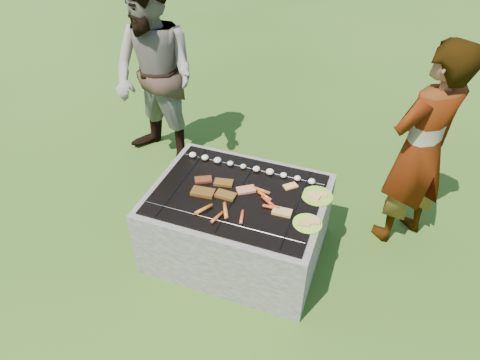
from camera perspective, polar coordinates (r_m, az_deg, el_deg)
The scene contains 10 objects.
lawn at distance 3.60m, azimuth -0.28°, elevation -9.22°, with size 60.00×60.00×0.00m, color #264812.
fire_pit at distance 3.40m, azimuth -0.30°, elevation -6.02°, with size 1.30×1.00×0.62m.
mushrooms at distance 3.40m, azimuth 0.89°, elevation 1.78°, with size 1.06×0.06×0.04m.
pork_slabs at distance 3.20m, azimuth -3.62°, elevation -1.16°, with size 0.38×0.27×0.03m.
sausages at distance 3.05m, azimuth 0.25°, elevation -3.47°, with size 0.55×0.47×0.03m.
bread_on_grate at distance 3.13m, azimuth 3.81°, elevation -2.39°, with size 0.47×0.40×0.02m.
plate_far at distance 3.20m, azimuth 10.22°, elevation -2.14°, with size 0.24×0.24×0.03m.
plate_near at distance 2.98m, azimuth 9.02°, elevation -5.74°, with size 0.25×0.25×0.03m.
cook at distance 3.47m, azimuth 22.91°, elevation 3.67°, with size 0.62×0.41×1.71m, color gray.
bystander at distance 4.21m, azimuth -11.26°, elevation 13.25°, with size 0.89×0.69×1.83m, color #AB9B8E.
Camera 1 is at (0.86, -2.26, 2.67)m, focal length 32.00 mm.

